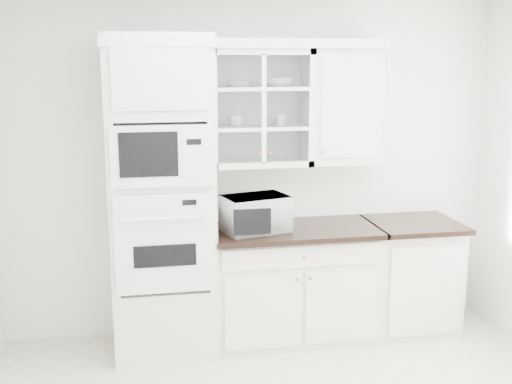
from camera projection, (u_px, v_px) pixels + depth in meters
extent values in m
cube|color=white|center=(252.00, 168.00, 5.20)|extent=(4.00, 0.02, 2.70)
cube|color=silver|center=(161.00, 198.00, 4.79)|extent=(0.76, 0.65, 2.40)
cube|color=white|center=(165.00, 244.00, 4.53)|extent=(0.70, 0.03, 0.72)
cube|color=black|center=(165.00, 256.00, 4.52)|extent=(0.44, 0.01, 0.16)
cube|color=white|center=(162.00, 157.00, 4.40)|extent=(0.70, 0.03, 0.43)
cube|color=black|center=(149.00, 155.00, 4.36)|extent=(0.40, 0.01, 0.31)
cube|color=silver|center=(293.00, 284.00, 5.16)|extent=(1.30, 0.60, 0.88)
cube|color=black|center=(295.00, 230.00, 5.03)|extent=(1.32, 0.67, 0.04)
cube|color=silver|center=(409.00, 277.00, 5.34)|extent=(0.70, 0.60, 0.88)
cube|color=black|center=(414.00, 224.00, 5.22)|extent=(0.72, 0.67, 0.04)
cube|color=silver|center=(260.00, 108.00, 4.95)|extent=(0.80, 0.33, 0.90)
cube|color=silver|center=(260.00, 127.00, 4.98)|extent=(0.74, 0.29, 0.02)
cube|color=silver|center=(260.00, 88.00, 4.92)|extent=(0.74, 0.29, 0.02)
cube|color=silver|center=(343.00, 106.00, 5.08)|extent=(0.55, 0.33, 0.90)
cube|color=white|center=(247.00, 43.00, 4.81)|extent=(2.14, 0.38, 0.07)
imported|color=white|center=(255.00, 213.00, 4.92)|extent=(0.57, 0.51, 0.28)
imported|color=white|center=(240.00, 84.00, 4.89)|extent=(0.26, 0.26, 0.05)
imported|color=white|center=(279.00, 82.00, 4.95)|extent=(0.25, 0.25, 0.07)
imported|color=white|center=(236.00, 121.00, 4.92)|extent=(0.11, 0.11, 0.09)
imported|color=white|center=(281.00, 119.00, 5.01)|extent=(0.12, 0.12, 0.10)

